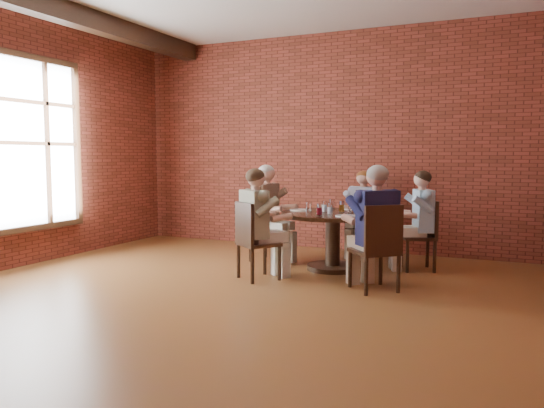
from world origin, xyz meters
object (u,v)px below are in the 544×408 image
at_px(diner_a, 418,221).
at_px(chair_e, 378,245).
at_px(chair_b, 364,223).
at_px(diner_e, 374,228).
at_px(chair_a, 424,232).
at_px(smartphone, 358,215).
at_px(diner_b, 362,214).
at_px(diner_d, 259,224).
at_px(chair_c, 264,224).
at_px(diner_c, 269,213).
at_px(dining_table, 333,229).
at_px(chair_d, 252,238).

height_order(diner_a, chair_e, diner_a).
relative_size(chair_b, diner_e, 0.65).
relative_size(chair_a, diner_e, 0.66).
relative_size(diner_a, chair_e, 1.34).
relative_size(diner_a, diner_e, 0.93).
xyz_separation_m(chair_e, smartphone, (-0.44, 0.75, 0.24)).
distance_m(diner_b, smartphone, 1.24).
distance_m(diner_b, diner_e, 2.00).
xyz_separation_m(diner_d, smartphone, (1.01, 0.73, 0.09)).
xyz_separation_m(chair_a, diner_e, (-0.35, -1.29, 0.19)).
bearing_deg(chair_a, chair_b, -147.58).
relative_size(chair_a, chair_c, 0.96).
bearing_deg(diner_c, smartphone, -93.35).
bearing_deg(diner_b, chair_a, -25.65).
relative_size(dining_table, diner_e, 0.97).
height_order(diner_a, diner_e, diner_e).
height_order(chair_e, diner_e, diner_e).
height_order(diner_a, diner_b, diner_a).
xyz_separation_m(chair_b, diner_c, (-1.11, -0.96, 0.19)).
xyz_separation_m(chair_a, smartphone, (-0.73, -0.61, 0.26)).
bearing_deg(chair_a, dining_table, -90.00).
bearing_deg(smartphone, chair_e, -54.71).
distance_m(diner_c, diner_d, 1.12).
bearing_deg(chair_b, smartphone, -73.21).
xyz_separation_m(diner_a, smartphone, (-0.65, -0.58, 0.11)).
height_order(chair_e, smartphone, chair_e).
relative_size(chair_c, chair_d, 1.01).
xyz_separation_m(diner_b, diner_d, (-0.75, -1.94, 0.03)).
xyz_separation_m(chair_d, diner_e, (1.44, 0.12, 0.18)).
bearing_deg(chair_c, diner_d, -147.74).
relative_size(chair_b, diner_b, 0.71).
height_order(diner_c, diner_e, diner_e).
bearing_deg(diner_e, chair_c, -71.05).
relative_size(dining_table, diner_a, 1.04).
bearing_deg(chair_c, chair_d, -151.18).
height_order(diner_d, chair_e, diner_d).
height_order(dining_table, diner_a, diner_a).
height_order(chair_b, chair_c, chair_c).
height_order(diner_b, diner_e, diner_e).
bearing_deg(diner_b, diner_d, -105.44).
relative_size(chair_a, diner_a, 0.71).
xyz_separation_m(chair_b, chair_d, (-0.81, -2.09, 0.02)).
bearing_deg(diner_d, diner_b, -74.95).
distance_m(chair_a, diner_b, 1.16).
relative_size(chair_d, diner_d, 0.70).
bearing_deg(chair_a, diner_c, -105.19).
relative_size(dining_table, diner_d, 1.01).
distance_m(chair_d, diner_d, 0.18).
bearing_deg(diner_e, chair_e, 90.00).
bearing_deg(diner_d, chair_c, -31.61).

